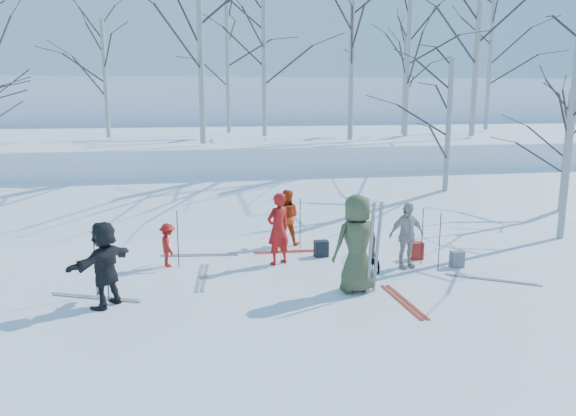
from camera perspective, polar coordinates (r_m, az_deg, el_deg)
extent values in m
plane|color=white|center=(12.24, 1.33, -7.35)|extent=(120.00, 120.00, 0.00)
cube|color=white|center=(18.88, -3.13, -0.17)|extent=(70.00, 9.49, 4.12)
cube|color=white|center=(28.59, -5.86, 5.47)|extent=(70.00, 18.00, 2.20)
cube|color=white|center=(49.43, -8.06, 9.07)|extent=(90.00, 30.00, 6.00)
imported|color=#3F472B|center=(11.38, 7.00, -3.61)|extent=(1.07, 0.79, 2.01)
imported|color=#AB1310|center=(13.17, -1.01, -2.12)|extent=(0.74, 0.66, 1.71)
imported|color=#C5390F|center=(14.93, -0.17, -0.94)|extent=(0.87, 0.77, 1.48)
imported|color=#AB1310|center=(13.36, -12.11, -3.70)|extent=(0.52, 0.73, 1.03)
imported|color=beige|center=(13.20, 11.95, -2.72)|extent=(0.96, 0.53, 1.54)
imported|color=black|center=(11.10, -18.12, -5.45)|extent=(1.32, 1.51, 1.65)
imported|color=black|center=(12.87, 8.86, -5.49)|extent=(0.35, 0.57, 0.45)
cube|color=silver|center=(11.24, 8.39, -4.12)|extent=(0.12, 0.17, 1.90)
cube|color=silver|center=(11.36, 9.07, -3.98)|extent=(0.13, 0.23, 1.89)
cylinder|color=black|center=(13.22, 15.14, -3.30)|extent=(0.02, 0.02, 1.34)
cylinder|color=black|center=(13.58, 13.47, -2.83)|extent=(0.02, 0.02, 1.34)
cylinder|color=black|center=(14.50, 1.24, -1.60)|extent=(0.02, 0.02, 1.34)
cylinder|color=black|center=(11.78, -19.00, -5.33)|extent=(0.02, 0.02, 1.34)
cylinder|color=black|center=(13.18, -11.13, -3.16)|extent=(0.02, 0.02, 1.34)
cylinder|color=black|center=(11.33, -17.91, -5.92)|extent=(0.02, 0.02, 1.34)
cube|color=#A72019|center=(14.06, 12.88, -4.25)|extent=(0.32, 0.22, 0.42)
cube|color=slate|center=(13.66, 16.79, -5.00)|extent=(0.30, 0.20, 0.38)
cube|color=black|center=(13.96, 3.39, -4.14)|extent=(0.34, 0.24, 0.40)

